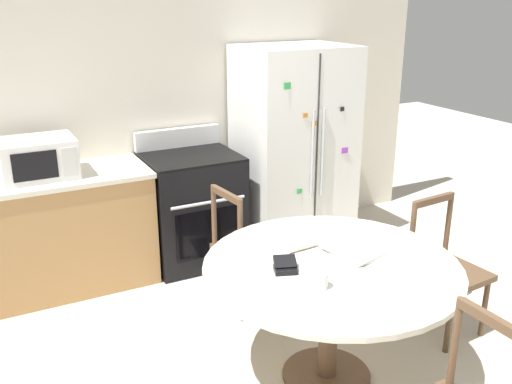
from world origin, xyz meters
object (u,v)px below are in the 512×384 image
(oven_range, at_px, (192,207))
(candle_glass, at_px, (319,281))
(dining_chair_right, at_px, (446,271))
(wallet, at_px, (285,266))
(microwave, at_px, (38,158))
(dining_chair_far, at_px, (247,250))
(refrigerator, at_px, (293,148))

(oven_range, height_order, candle_glass, oven_range)
(oven_range, height_order, dining_chair_right, oven_range)
(oven_range, distance_m, wallet, 1.82)
(oven_range, distance_m, candle_glass, 2.06)
(microwave, height_order, dining_chair_right, microwave)
(microwave, bearing_deg, dining_chair_far, -36.44)
(refrigerator, relative_size, wallet, 10.89)
(microwave, relative_size, dining_chair_right, 0.56)
(refrigerator, height_order, dining_chair_far, refrigerator)
(oven_range, xyz_separation_m, dining_chair_far, (0.06, -0.87, -0.03))
(refrigerator, distance_m, dining_chair_far, 1.28)
(oven_range, bearing_deg, candle_glass, -92.87)
(oven_range, distance_m, microwave, 1.28)
(microwave, relative_size, candle_glass, 5.35)
(microwave, xyz_separation_m, dining_chair_right, (2.22, -1.78, -0.61))
(dining_chair_right, bearing_deg, dining_chair_far, -46.15)
(microwave, xyz_separation_m, candle_glass, (1.04, -2.05, -0.26))
(dining_chair_right, bearing_deg, candle_glass, 7.94)
(dining_chair_right, xyz_separation_m, wallet, (-1.23, -0.03, 0.34))
(candle_glass, height_order, wallet, candle_glass)
(microwave, bearing_deg, dining_chair_right, -38.80)
(dining_chair_far, xyz_separation_m, wallet, (-0.22, -0.92, 0.34))
(refrigerator, relative_size, oven_range, 1.62)
(dining_chair_far, distance_m, dining_chair_right, 1.35)
(dining_chair_far, relative_size, dining_chair_right, 1.00)
(dining_chair_far, height_order, wallet, dining_chair_far)
(microwave, height_order, wallet, microwave)
(microwave, xyz_separation_m, wallet, (0.99, -1.81, -0.27))
(dining_chair_far, relative_size, candle_glass, 9.48)
(dining_chair_far, bearing_deg, microwave, -132.92)
(refrigerator, height_order, wallet, refrigerator)
(refrigerator, relative_size, dining_chair_right, 1.93)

